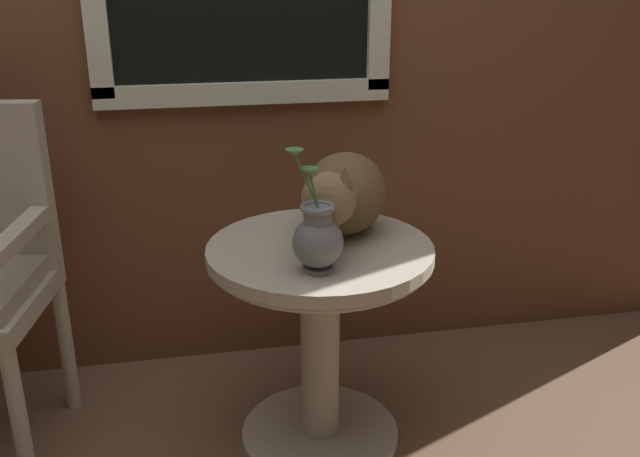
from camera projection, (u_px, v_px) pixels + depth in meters
The scene contains 3 objects.
wicker_side_table at pixel (320, 309), 1.97m from camera, with size 0.62×0.62×0.63m.
cat at pixel (343, 194), 1.94m from camera, with size 0.33×0.54×0.24m.
pewter_vase_with_ivy at pixel (317, 237), 1.72m from camera, with size 0.14×0.13×0.31m.
Camera 1 is at (-0.07, -1.64, 1.35)m, focal length 39.25 mm.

